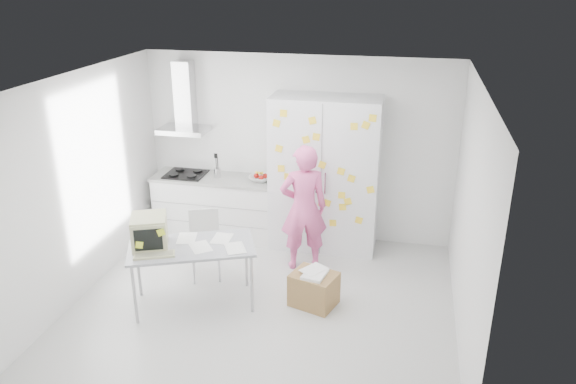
% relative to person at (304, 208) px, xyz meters
% --- Properties ---
extents(floor, '(4.50, 4.00, 0.02)m').
position_rel_person_xyz_m(floor, '(-0.29, -0.98, -0.87)').
color(floor, silver).
rests_on(floor, ground).
extents(walls, '(4.52, 4.01, 2.70)m').
position_rel_person_xyz_m(walls, '(-0.29, -0.26, 0.49)').
color(walls, white).
rests_on(walls, ground).
extents(ceiling, '(4.50, 4.00, 0.02)m').
position_rel_person_xyz_m(ceiling, '(-0.29, -0.98, 1.84)').
color(ceiling, white).
rests_on(ceiling, walls).
extents(counter_run, '(1.84, 0.63, 1.28)m').
position_rel_person_xyz_m(counter_run, '(-1.48, 0.72, -0.39)').
color(counter_run, white).
rests_on(counter_run, ground).
extents(range_hood, '(0.70, 0.48, 1.01)m').
position_rel_person_xyz_m(range_hood, '(-1.94, 0.85, 1.10)').
color(range_hood, silver).
rests_on(range_hood, walls).
extents(tall_cabinet, '(1.50, 0.68, 2.20)m').
position_rel_person_xyz_m(tall_cabinet, '(0.16, 0.69, 0.24)').
color(tall_cabinet, silver).
rests_on(tall_cabinet, ground).
extents(person, '(0.73, 0.60, 1.73)m').
position_rel_person_xyz_m(person, '(0.00, 0.00, 0.00)').
color(person, '#EB5B9E').
rests_on(person, ground).
extents(desk, '(1.61, 1.22, 1.15)m').
position_rel_person_xyz_m(desk, '(-1.39, -1.26, 0.01)').
color(desk, '#9B9DA5').
rests_on(desk, ground).
extents(chair, '(0.52, 0.52, 0.89)m').
position_rel_person_xyz_m(chair, '(-1.21, -0.49, -0.36)').
color(chair, silver).
rests_on(chair, ground).
extents(cardboard_box, '(0.61, 0.55, 0.45)m').
position_rel_person_xyz_m(cardboard_box, '(0.31, -0.89, -0.65)').
color(cardboard_box, '#9D7744').
rests_on(cardboard_box, ground).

